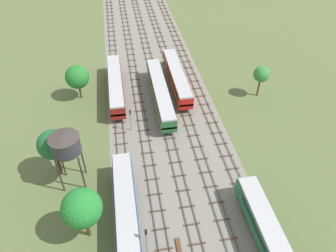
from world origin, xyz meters
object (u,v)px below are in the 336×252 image
(diesel_railcar_centre_right_nearest, at_px, (274,246))
(signal_post_near, at_px, (164,67))
(signal_post_mid, at_px, (146,239))
(diesel_railcar_centre_far, at_px, (177,77))
(diesel_railcar_far_left_midfar, at_px, (116,85))
(signal_post_nearest, at_px, (130,117))
(passenger_coach_far_left_near, at_px, (127,220))
(passenger_coach_centre_left_mid, at_px, (160,92))
(water_tower, at_px, (65,144))

(diesel_railcar_centre_right_nearest, relative_size, signal_post_near, 4.48)
(signal_post_mid, bearing_deg, diesel_railcar_centre_far, 73.70)
(diesel_railcar_far_left_midfar, xyz_separation_m, diesel_railcar_centre_far, (13.24, 0.85, 0.00))
(signal_post_nearest, bearing_deg, signal_post_mid, -90.00)
(passenger_coach_far_left_near, bearing_deg, passenger_coach_centre_left_mid, 72.97)
(diesel_railcar_centre_right_nearest, bearing_deg, passenger_coach_far_left_near, 159.10)
(passenger_coach_far_left_near, xyz_separation_m, water_tower, (-7.57, 10.21, 5.56))
(diesel_railcar_centre_right_nearest, relative_size, diesel_railcar_far_left_midfar, 1.00)
(signal_post_near, bearing_deg, passenger_coach_far_left_near, -106.28)
(passenger_coach_centre_left_mid, relative_size, signal_post_nearest, 4.47)
(water_tower, relative_size, signal_post_mid, 1.66)
(water_tower, bearing_deg, signal_post_mid, -55.04)
(diesel_railcar_far_left_midfar, relative_size, diesel_railcar_centre_far, 1.00)
(passenger_coach_centre_left_mid, xyz_separation_m, diesel_railcar_far_left_midfar, (-8.83, 4.30, -0.02))
(passenger_coach_far_left_near, height_order, diesel_railcar_centre_far, same)
(diesel_railcar_far_left_midfar, bearing_deg, signal_post_mid, -86.58)
(diesel_railcar_centre_right_nearest, height_order, signal_post_near, signal_post_near)
(passenger_coach_far_left_near, distance_m, diesel_railcar_centre_far, 36.46)
(diesel_railcar_centre_far, bearing_deg, diesel_railcar_far_left_midfar, -176.31)
(signal_post_near, bearing_deg, passenger_coach_centre_left_mid, -103.82)
(passenger_coach_far_left_near, xyz_separation_m, diesel_railcar_centre_far, (13.24, 33.97, -0.02))
(diesel_railcar_centre_far, bearing_deg, signal_post_mid, -106.30)
(diesel_railcar_far_left_midfar, distance_m, signal_post_near, 11.99)
(diesel_railcar_centre_far, relative_size, water_tower, 2.08)
(diesel_railcar_centre_right_nearest, relative_size, diesel_railcar_centre_far, 1.00)
(signal_post_nearest, relative_size, signal_post_mid, 0.83)
(diesel_railcar_centre_right_nearest, xyz_separation_m, signal_post_mid, (-15.45, 2.98, 1.14))
(signal_post_mid, bearing_deg, diesel_railcar_far_left_midfar, 93.42)
(water_tower, bearing_deg, diesel_railcar_far_left_midfar, 71.72)
(passenger_coach_far_left_near, bearing_deg, diesel_railcar_far_left_midfar, 90.00)
(diesel_railcar_far_left_midfar, bearing_deg, signal_post_near, 22.95)
(diesel_railcar_centre_right_nearest, distance_m, water_tower, 30.90)
(passenger_coach_far_left_near, height_order, signal_post_near, signal_post_near)
(passenger_coach_far_left_near, distance_m, passenger_coach_centre_left_mid, 30.14)
(passenger_coach_centre_left_mid, distance_m, signal_post_near, 9.24)
(signal_post_near, bearing_deg, signal_post_mid, -101.99)
(diesel_railcar_centre_right_nearest, relative_size, water_tower, 2.08)
(diesel_railcar_centre_right_nearest, distance_m, signal_post_nearest, 31.71)
(passenger_coach_centre_left_mid, xyz_separation_m, signal_post_nearest, (-6.62, -7.88, 0.54))
(passenger_coach_centre_left_mid, relative_size, diesel_railcar_centre_far, 1.07)
(water_tower, bearing_deg, diesel_railcar_centre_far, 48.79)
(signal_post_nearest, bearing_deg, diesel_railcar_centre_right_nearest, -60.84)
(diesel_railcar_far_left_midfar, height_order, water_tower, water_tower)
(signal_post_nearest, bearing_deg, passenger_coach_centre_left_mid, 49.96)
(water_tower, height_order, signal_post_nearest, water_tower)
(diesel_railcar_centre_right_nearest, xyz_separation_m, passenger_coach_centre_left_mid, (-8.83, 35.56, 0.02))
(diesel_railcar_centre_far, bearing_deg, diesel_railcar_centre_right_nearest, -83.81)
(diesel_railcar_centre_far, xyz_separation_m, signal_post_mid, (-11.03, -37.74, 1.14))
(signal_post_mid, bearing_deg, signal_post_near, 78.01)
(water_tower, xyz_separation_m, signal_post_mid, (9.77, -13.98, -4.44))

